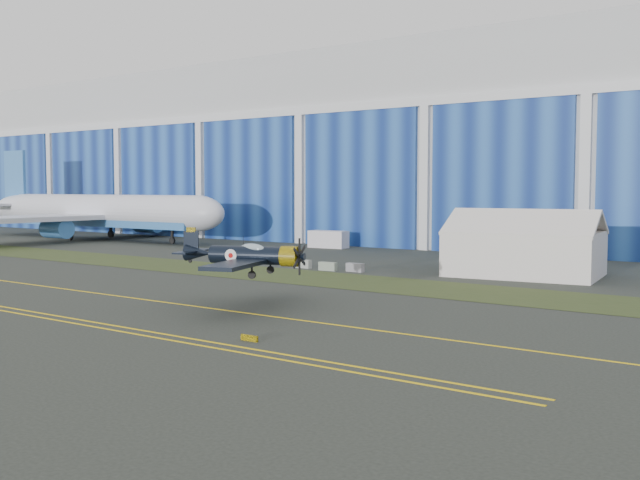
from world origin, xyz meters
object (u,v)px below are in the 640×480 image
Objects in this scene: shipping_container at (328,239)px; tug at (514,250)px; jetliner at (100,176)px; tent at (525,242)px; warbird at (247,255)px.

shipping_container reaches higher than tug.
tent is (76.99, -8.13, -7.43)m from jetliner.
tent reaches higher than warbird.
jetliner reaches higher than shipping_container.
warbird is at bearing -65.57° from shipping_container.
shipping_container is (-26.56, 47.12, -2.53)m from warbird.
tent reaches higher than shipping_container.
tent is at bearing -47.80° from tug.
tent is at bearing -6.93° from jetliner.
shipping_container is 27.16m from tug.
jetliner is 69.81m from tug.
tug is at bearing 106.94° from tent.
tug is at bearing 0.54° from shipping_container.
warbird is 2.75× the size of shipping_container.
jetliner is 23.49× the size of tug.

